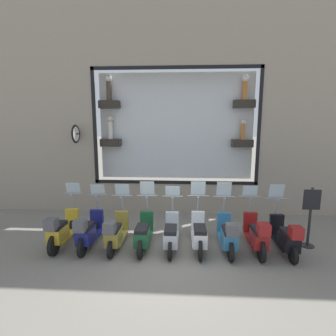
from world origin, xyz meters
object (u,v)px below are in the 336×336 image
Objects in this scene: scooter_black_0 at (286,237)px; scooter_white_3 at (199,234)px; scooter_red_1 at (257,235)px; scooter_green_5 at (144,233)px; scooter_olive_6 at (116,232)px; scooter_yellow_8 at (62,230)px; scooter_silver_4 at (171,234)px; scooter_teal_2 at (228,234)px; scooter_navy_7 at (89,231)px; shop_sign_post at (310,215)px.

scooter_black_0 is 2.23m from scooter_white_3.
scooter_green_5 reaches higher than scooter_red_1.
scooter_yellow_8 reaches higher than scooter_olive_6.
scooter_black_0 is at bearing -91.25° from scooter_silver_4.
scooter_red_1 is 2.23m from scooter_silver_4.
scooter_yellow_8 is at bearing 89.43° from scooter_olive_6.
scooter_teal_2 is 1.00× the size of scooter_navy_7.
scooter_yellow_8 is (-0.06, 3.72, 0.04)m from scooter_white_3.
scooter_white_3 is at bearing -89.33° from scooter_silver_4.
scooter_olive_6 is (-0.07, 0.74, 0.03)m from scooter_green_5.
scooter_white_3 is at bearing 87.69° from scooter_red_1.
scooter_red_1 is at bearing -91.08° from scooter_green_5.
scooter_yellow_8 is at bearing 89.93° from scooter_teal_2.
scooter_teal_2 is 0.99× the size of scooter_yellow_8.
scooter_white_3 is 1.00× the size of scooter_green_5.
scooter_yellow_8 is 6.75m from shop_sign_post.
scooter_red_1 is at bearing -92.31° from scooter_white_3.
scooter_black_0 is at bearing -91.06° from scooter_red_1.
scooter_yellow_8 is (-0.05, 2.23, 0.06)m from scooter_green_5.
scooter_black_0 reaches higher than scooter_silver_4.
scooter_olive_6 is (0.00, 4.46, 0.00)m from scooter_black_0.
scooter_teal_2 reaches higher than scooter_navy_7.
scooter_black_0 is 0.99× the size of scooter_red_1.
scooter_teal_2 is 1.00× the size of scooter_white_3.
scooter_white_3 is at bearing -88.75° from scooter_navy_7.
scooter_olive_6 is (-0.06, 1.49, 0.04)m from scooter_silver_4.
shop_sign_post is (0.42, -1.52, 0.41)m from scooter_red_1.
scooter_green_5 is (-0.00, 1.49, -0.01)m from scooter_white_3.
shop_sign_post is at bearing -84.39° from scooter_silver_4.
scooter_black_0 is 1.00× the size of scooter_silver_4.
scooter_yellow_8 is (0.01, 0.74, 0.01)m from scooter_navy_7.
scooter_white_3 is at bearing 88.11° from scooter_black_0.
scooter_black_0 reaches higher than scooter_red_1.
scooter_silver_4 is 3.80m from shop_sign_post.
scooter_yellow_8 is (0.01, 1.49, 0.03)m from scooter_olive_6.
scooter_yellow_8 is at bearing 90.90° from scooter_white_3.
scooter_silver_4 is at bearing 88.75° from scooter_black_0.
scooter_black_0 is 4.46m from scooter_olive_6.
scooter_white_3 reaches higher than scooter_olive_6.
scooter_red_1 reaches higher than scooter_silver_4.
scooter_teal_2 is 2.34m from shop_sign_post.
scooter_yellow_8 is at bearing 91.41° from scooter_green_5.
scooter_silver_4 is 1.08× the size of shop_sign_post.
scooter_white_3 is at bearing -89.10° from scooter_yellow_8.
scooter_navy_7 is (-0.07, 2.98, 0.03)m from scooter_white_3.
scooter_green_5 is at bearing 90.14° from scooter_white_3.
scooter_olive_6 is at bearing 95.34° from scooter_green_5.
scooter_silver_4 is at bearing 87.89° from scooter_teal_2.
scooter_green_5 reaches higher than scooter_olive_6.
scooter_navy_7 is (0.01, 0.74, 0.02)m from scooter_olive_6.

